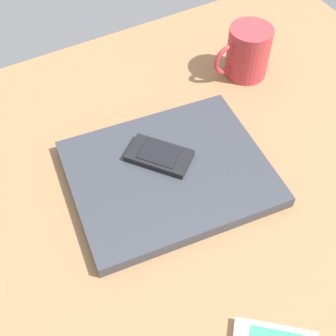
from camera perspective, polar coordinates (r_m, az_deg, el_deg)
The scene contains 4 objects.
desk_surface at distance 70.01cm, azimuth -2.31°, elevation -3.04°, with size 120.00×80.00×3.00cm, color olive.
laptop_closed at distance 69.08cm, azimuth 0.00°, elevation -0.49°, with size 30.39×24.66×2.12cm, color #33353D.
cell_phone_on_laptop at distance 69.10cm, azimuth -1.15°, elevation 1.64°, with size 10.52×11.22×1.18cm.
coffee_mug at distance 86.15cm, azimuth 10.28°, elevation 14.64°, with size 11.69×8.09×9.81cm.
Camera 1 is at (17.34, 36.92, 58.40)cm, focal length 46.73 mm.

